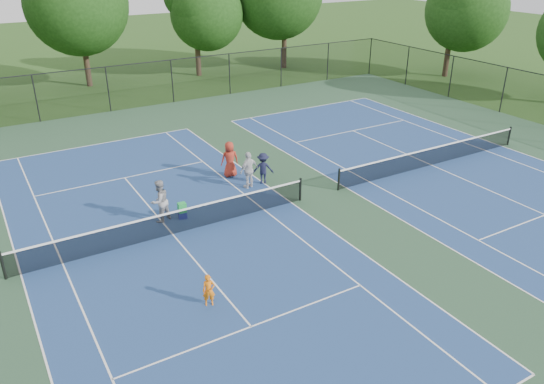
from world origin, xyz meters
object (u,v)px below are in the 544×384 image
tree_side_e (454,5)px  tree_back_c (195,9)px  child_player (209,290)px  ball_crate (183,215)px  bystander_a (249,170)px  instructor (160,201)px  bystander_b (263,168)px  ball_hopper (182,208)px  bystander_c (230,159)px

tree_side_e → tree_back_c: bearing=148.6°
child_player → ball_crate: 6.08m
tree_side_e → bystander_a: (-25.32, -11.63, -4.93)m
instructor → bystander_b: instructor is taller
instructor → ball_crate: bearing=142.3°
ball_hopper → bystander_a: bearing=18.6°
ball_hopper → bystander_b: bearing=16.5°
tree_side_e → bystander_a: tree_side_e is taller
child_player → instructor: 6.15m
tree_back_c → instructor: bearing=-116.8°
child_player → bystander_c: bystander_c is taller
ball_crate → bystander_c: bearing=38.6°
bystander_a → tree_back_c: bearing=-121.5°
bystander_a → bystander_b: bearing=172.5°
bystander_a → bystander_c: same height
tree_back_c → instructor: (-11.97, -23.69, -4.59)m
tree_side_e → bystander_c: tree_side_e is taller
instructor → bystander_c: 5.24m
child_player → ball_hopper: bearing=96.0°
bystander_b → ball_hopper: (-4.62, -1.37, -0.27)m
bystander_c → ball_crate: 4.73m
child_player → ball_crate: size_ratio=3.17×
instructor → ball_hopper: instructor is taller
tree_side_e → ball_hopper: 32.31m
tree_back_c → bystander_a: bearing=-107.9°
tree_back_c → ball_crate: (-11.14, -23.91, -5.34)m
instructor → ball_crate: 1.15m
instructor → ball_hopper: size_ratio=4.41×
bystander_a → bystander_c: (-0.16, 1.63, 0.00)m
tree_side_e → bystander_c: 27.82m
tree_back_c → bystander_b: 23.94m
tree_side_e → bystander_c: size_ratio=5.06×
tree_back_c → bystander_c: (-7.49, -20.99, -4.60)m
bystander_a → tree_side_e: bearing=-168.9°
child_player → instructor: bearing=104.2°
instructor → ball_hopper: bearing=142.3°
ball_hopper → bystander_c: bearing=38.6°
tree_back_c → ball_hopper: (-11.14, -23.91, -5.00)m
bystander_c → bystander_b: bearing=132.1°
bystander_c → ball_hopper: bystander_c is taller
tree_back_c → instructor: size_ratio=4.69×
bystander_a → bystander_b: bystander_a is taller
bystander_a → ball_crate: (-3.81, -1.29, -0.74)m
bystander_b → ball_crate: bystander_b is taller
tree_back_c → ball_hopper: tree_back_c is taller
child_player → bystander_b: 9.47m
ball_crate → bystander_a: bearing=18.6°
ball_crate → ball_hopper: (0.00, 0.00, 0.34)m
tree_back_c → bystander_b: size_ratio=5.55×
tree_side_e → bystander_b: 27.57m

